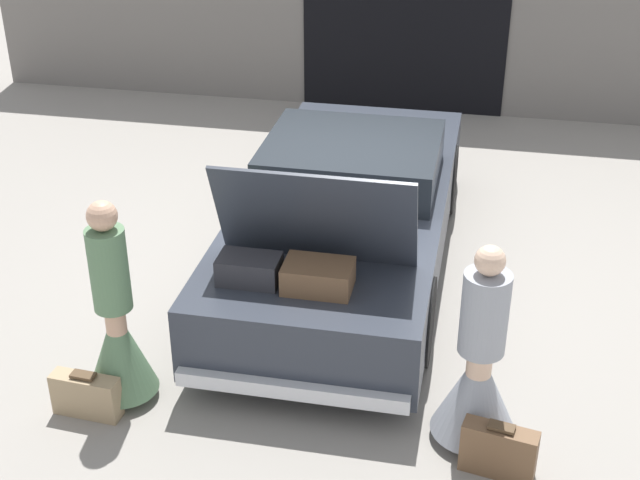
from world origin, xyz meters
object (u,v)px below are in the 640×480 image
object	(u,v)px
person_left	(117,331)
suitcase_beside_right_person	(499,451)
suitcase_beside_left_person	(86,395)
person_right	(478,374)
car	(346,214)

from	to	relation	value
person_left	suitcase_beside_right_person	world-z (taller)	person_left
suitcase_beside_right_person	suitcase_beside_left_person	bearing A→B (deg)	179.43
suitcase_beside_left_person	person_right	bearing A→B (deg)	6.24
suitcase_beside_left_person	person_left	bearing A→B (deg)	53.80
car	person_left	bearing A→B (deg)	-119.90
suitcase_beside_left_person	car	bearing A→B (deg)	59.43
person_left	suitcase_beside_left_person	world-z (taller)	person_left
car	person_right	world-z (taller)	car
suitcase_beside_left_person	suitcase_beside_right_person	distance (m)	3.07
person_right	suitcase_beside_right_person	bearing A→B (deg)	-149.70
car	suitcase_beside_left_person	world-z (taller)	car
car	suitcase_beside_right_person	xyz separation A→B (m)	(1.53, -2.63, -0.38)
car	suitcase_beside_left_person	distance (m)	3.04
suitcase_beside_right_person	person_left	bearing A→B (deg)	174.26
person_right	suitcase_beside_right_person	xyz separation A→B (m)	(0.19, -0.35, -0.37)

